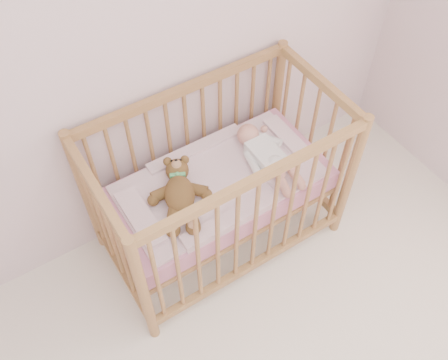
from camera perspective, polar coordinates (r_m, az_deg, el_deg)
wall_back at (r=2.34m, az=-16.10°, el=13.71°), size 4.00×0.02×2.70m
crib at (r=2.80m, az=-0.55°, el=-0.84°), size 1.36×0.76×1.00m
mattress at (r=2.81m, az=-0.55°, el=-1.02°), size 1.22×0.62×0.13m
blanket at (r=2.75m, az=-0.56°, el=-0.08°), size 1.10×0.58×0.06m
baby at (r=2.79m, az=4.71°, el=3.12°), size 0.27×0.57×0.14m
teddy_bear at (r=2.60m, az=-5.10°, el=-1.60°), size 0.53×0.61×0.14m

